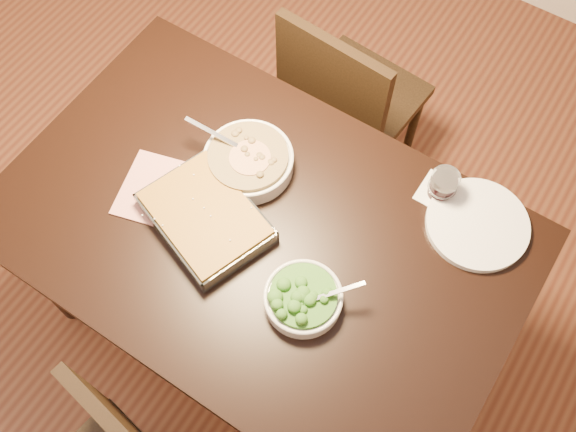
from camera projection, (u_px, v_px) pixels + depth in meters
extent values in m
plane|color=#4C2215|center=(267.00, 317.00, 2.37)|extent=(4.00, 4.00, 0.00)
cube|color=black|center=(259.00, 232.00, 1.72)|extent=(1.40, 0.90, 0.04)
cube|color=black|center=(260.00, 243.00, 1.79)|extent=(1.26, 0.76, 0.08)
cylinder|color=black|center=(41.00, 274.00, 2.07)|extent=(0.07, 0.07, 0.71)
cylinder|color=black|center=(180.00, 117.00, 2.35)|extent=(0.07, 0.07, 0.71)
cylinder|color=black|center=(489.00, 291.00, 2.04)|extent=(0.07, 0.07, 0.71)
cube|color=#C13738|center=(174.00, 194.00, 1.75)|extent=(0.34, 0.28, 0.01)
cube|color=white|center=(440.00, 193.00, 1.75)|extent=(0.11, 0.11, 0.00)
cylinder|color=white|center=(249.00, 162.00, 1.77)|extent=(0.25, 0.25, 0.05)
torus|color=white|center=(248.00, 157.00, 1.75)|extent=(0.25, 0.25, 0.01)
cylinder|color=#35250E|center=(248.00, 156.00, 1.74)|extent=(0.22, 0.22, 0.02)
cube|color=silver|center=(223.00, 144.00, 1.74)|extent=(0.16, 0.04, 0.05)
cylinder|color=maroon|center=(250.00, 157.00, 1.73)|extent=(0.11, 0.11, 0.00)
cylinder|color=white|center=(303.00, 299.00, 1.60)|extent=(0.20, 0.20, 0.04)
torus|color=white|center=(303.00, 296.00, 1.58)|extent=(0.20, 0.20, 0.01)
cylinder|color=#245313|center=(303.00, 296.00, 1.57)|extent=(0.17, 0.17, 0.02)
cube|color=silver|center=(328.00, 288.00, 1.57)|extent=(0.10, 0.10, 0.04)
cube|color=silver|center=(207.00, 222.00, 1.71)|extent=(0.39, 0.33, 0.01)
cube|color=#5F360D|center=(205.00, 217.00, 1.69)|extent=(0.37, 0.31, 0.05)
cube|color=silver|center=(242.00, 194.00, 1.72)|extent=(0.31, 0.11, 0.04)
cube|color=silver|center=(168.00, 242.00, 1.66)|extent=(0.31, 0.11, 0.04)
cube|color=silver|center=(241.00, 262.00, 1.63)|extent=(0.08, 0.23, 0.04)
cube|color=silver|center=(172.00, 176.00, 1.75)|extent=(0.08, 0.23, 0.04)
cylinder|color=black|center=(442.00, 187.00, 1.72)|extent=(0.07, 0.07, 0.06)
cylinder|color=silver|center=(446.00, 179.00, 1.69)|extent=(0.08, 0.08, 0.02)
cylinder|color=white|center=(477.00, 224.00, 1.70)|extent=(0.27, 0.27, 0.02)
cylinder|color=black|center=(127.00, 427.00, 2.01)|extent=(0.03, 0.03, 0.39)
cube|color=black|center=(356.00, 99.00, 2.31)|extent=(0.44, 0.44, 0.04)
cylinder|color=black|center=(413.00, 126.00, 2.52)|extent=(0.04, 0.04, 0.40)
cylinder|color=black|center=(363.00, 188.00, 2.40)|extent=(0.04, 0.04, 0.40)
cylinder|color=black|center=(340.00, 84.00, 2.62)|extent=(0.04, 0.04, 0.40)
cylinder|color=black|center=(289.00, 140.00, 2.49)|extent=(0.04, 0.04, 0.40)
cube|color=black|center=(330.00, 90.00, 2.04)|extent=(0.41, 0.06, 0.44)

